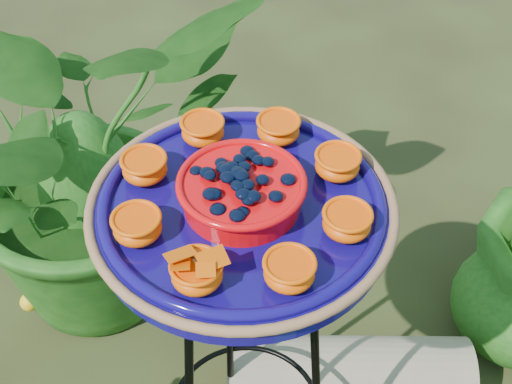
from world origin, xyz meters
TOP-DOWN VIEW (x-y plane):
  - tripod_stand at (-0.03, 0.00)m, footprint 0.45×0.45m
  - feeder_dish at (-0.03, 0.00)m, footprint 0.63×0.63m
  - driftwood_log at (0.19, 0.27)m, footprint 0.66×0.32m
  - shrub_back_left at (-0.59, 0.56)m, footprint 1.17×1.19m

SIDE VIEW (x-z plane):
  - driftwood_log at x=0.19m, z-range 0.00..0.21m
  - shrub_back_left at x=-0.59m, z-range 0.00..1.00m
  - tripod_stand at x=-0.03m, z-range 0.10..1.04m
  - feeder_dish at x=-0.03m, z-range 0.92..1.04m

